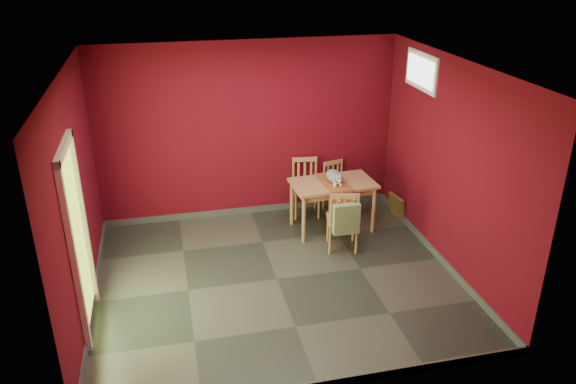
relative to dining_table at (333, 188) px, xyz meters
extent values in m
plane|color=#2D342D|center=(-1.10, -1.20, -0.66)|extent=(4.50, 4.50, 0.00)
plane|color=#570915|center=(-1.10, 0.80, 0.69)|extent=(4.50, 0.00, 4.50)
plane|color=#570915|center=(-1.10, -3.20, 0.69)|extent=(4.50, 0.00, 4.50)
plane|color=#570915|center=(-3.35, -1.20, 0.69)|extent=(0.00, 4.00, 4.00)
plane|color=#570915|center=(1.15, -1.20, 0.69)|extent=(0.00, 4.00, 4.00)
plane|color=white|center=(-1.10, -1.20, 2.04)|extent=(4.50, 4.50, 0.00)
cube|color=#3F4244|center=(-1.10, 0.79, -0.61)|extent=(4.50, 0.02, 0.10)
cube|color=#3F4244|center=(-3.33, -1.20, -0.61)|extent=(0.03, 4.00, 0.10)
cube|color=#3F4244|center=(1.14, -1.20, -0.61)|extent=(0.03, 4.00, 0.10)
cube|color=#B7D838|center=(-3.34, -1.60, 0.37)|extent=(0.02, 0.85, 2.05)
cube|color=white|center=(-3.31, -2.06, 0.41)|extent=(0.06, 0.08, 2.13)
cube|color=white|center=(-3.31, -1.13, 0.41)|extent=(0.06, 0.08, 2.13)
cube|color=white|center=(-3.31, -1.60, 1.43)|extent=(0.06, 1.01, 0.08)
cube|color=white|center=(1.13, -0.20, 1.69)|extent=(0.03, 0.90, 0.50)
cube|color=white|center=(1.11, -0.20, 1.69)|extent=(0.02, 0.76, 0.36)
cube|color=silver|center=(0.50, 0.79, -0.36)|extent=(0.08, 0.02, 0.12)
cube|color=#AD7C50|center=(0.00, 0.00, 0.07)|extent=(1.24, 0.77, 0.04)
cube|color=#AD7C50|center=(0.00, 0.00, 0.00)|extent=(1.11, 0.65, 0.10)
cylinder|color=#AD7C50|center=(-0.52, -0.32, -0.30)|extent=(0.06, 0.06, 0.71)
cylinder|color=#AD7C50|center=(-0.56, 0.26, -0.30)|extent=(0.06, 0.06, 0.71)
cylinder|color=#AD7C50|center=(0.56, -0.26, -0.30)|extent=(0.06, 0.06, 0.71)
cylinder|color=#AD7C50|center=(0.52, 0.32, -0.30)|extent=(0.06, 0.06, 0.71)
cube|color=brown|center=(0.00, 0.00, 0.10)|extent=(0.40, 0.75, 0.01)
cube|color=brown|center=(0.00, -0.37, -0.09)|extent=(0.35, 0.03, 0.36)
cube|color=#AD7C50|center=(-0.26, 0.55, -0.23)|extent=(0.46, 0.46, 0.04)
cylinder|color=#AD7C50|center=(-0.46, 0.39, -0.45)|extent=(0.04, 0.04, 0.41)
cylinder|color=#AD7C50|center=(-0.41, 0.75, -0.45)|extent=(0.04, 0.04, 0.41)
cylinder|color=#AD7C50|center=(-0.10, 0.35, -0.45)|extent=(0.04, 0.04, 0.41)
cylinder|color=#AD7C50|center=(-0.06, 0.70, -0.45)|extent=(0.04, 0.04, 0.41)
cylinder|color=#AD7C50|center=(-0.41, 0.75, 0.02)|extent=(0.04, 0.04, 0.45)
cylinder|color=#AD7C50|center=(-0.06, 0.70, 0.02)|extent=(0.04, 0.04, 0.45)
cube|color=#AD7C50|center=(-0.24, 0.73, 0.20)|extent=(0.38, 0.08, 0.07)
cube|color=#AD7C50|center=(-0.34, 0.74, -0.02)|extent=(0.04, 0.02, 0.35)
cube|color=#AD7C50|center=(-0.24, 0.73, -0.02)|extent=(0.04, 0.02, 0.35)
cube|color=#AD7C50|center=(-0.14, 0.71, -0.02)|extent=(0.04, 0.02, 0.35)
cube|color=#AD7C50|center=(0.26, 0.56, -0.27)|extent=(0.46, 0.46, 0.04)
cylinder|color=#AD7C50|center=(0.15, 0.36, -0.47)|extent=(0.03, 0.03, 0.37)
cylinder|color=#AD7C50|center=(0.07, 0.67, -0.47)|extent=(0.03, 0.03, 0.37)
cylinder|color=#AD7C50|center=(0.46, 0.44, -0.47)|extent=(0.03, 0.03, 0.37)
cylinder|color=#AD7C50|center=(0.38, 0.75, -0.47)|extent=(0.03, 0.03, 0.37)
cylinder|color=#AD7C50|center=(0.07, 0.67, -0.05)|extent=(0.03, 0.03, 0.40)
cylinder|color=#AD7C50|center=(0.38, 0.75, -0.05)|extent=(0.03, 0.03, 0.40)
cube|color=#AD7C50|center=(0.22, 0.71, 0.11)|extent=(0.34, 0.12, 0.06)
cube|color=#AD7C50|center=(0.14, 0.69, -0.09)|extent=(0.03, 0.03, 0.31)
cube|color=#AD7C50|center=(0.22, 0.71, -0.09)|extent=(0.03, 0.03, 0.31)
cube|color=#AD7C50|center=(0.31, 0.74, -0.09)|extent=(0.03, 0.03, 0.31)
cube|color=#AD7C50|center=(-0.04, -0.59, -0.22)|extent=(0.50, 0.50, 0.04)
cylinder|color=#AD7C50|center=(0.18, -0.46, -0.45)|extent=(0.04, 0.04, 0.41)
cylinder|color=#AD7C50|center=(0.10, -0.81, -0.45)|extent=(0.04, 0.04, 0.41)
cylinder|color=#AD7C50|center=(-0.17, -0.38, -0.45)|extent=(0.04, 0.04, 0.41)
cylinder|color=#AD7C50|center=(-0.25, -0.73, -0.45)|extent=(0.04, 0.04, 0.41)
cylinder|color=#AD7C50|center=(0.10, -0.81, 0.03)|extent=(0.04, 0.04, 0.45)
cylinder|color=#AD7C50|center=(-0.25, -0.73, 0.03)|extent=(0.04, 0.04, 0.45)
cube|color=#AD7C50|center=(-0.07, -0.77, 0.21)|extent=(0.38, 0.12, 0.07)
cube|color=#AD7C50|center=(0.02, -0.79, -0.02)|extent=(0.04, 0.03, 0.35)
cube|color=#AD7C50|center=(-0.07, -0.77, -0.02)|extent=(0.04, 0.03, 0.35)
cube|color=#AD7C50|center=(-0.17, -0.75, -0.02)|extent=(0.04, 0.03, 0.35)
cube|color=#6A8756|center=(-0.07, -0.85, -0.08)|extent=(0.36, 0.11, 0.43)
cylinder|color=#6A8756|center=(-0.18, -0.79, 0.19)|extent=(0.02, 0.18, 0.02)
cylinder|color=#6A8756|center=(0.03, -0.79, 0.19)|extent=(0.02, 0.18, 0.02)
cube|color=brown|center=(1.09, 0.08, -0.46)|extent=(0.19, 0.40, 0.38)
cube|color=black|center=(1.09, 0.08, -0.46)|extent=(0.13, 0.28, 0.27)
camera|label=1|loc=(-2.34, -7.17, 3.28)|focal=35.00mm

